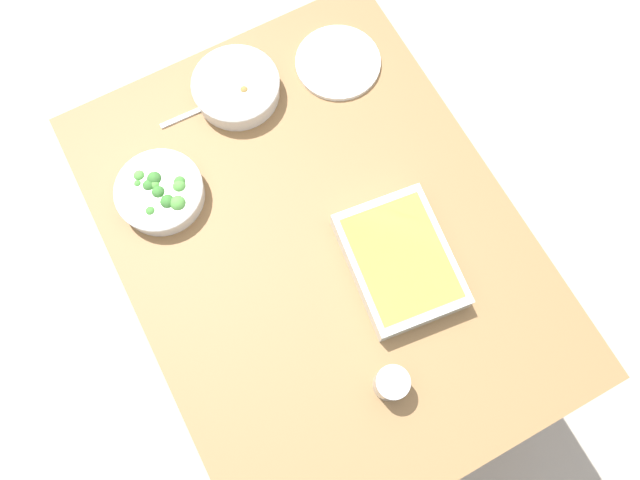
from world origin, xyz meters
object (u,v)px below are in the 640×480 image
(stew_bowl, at_px, (237,87))
(broccoli_bowl, at_px, (160,192))
(side_plate, at_px, (338,62))
(spoon_by_stew, at_px, (202,108))
(baking_dish, at_px, (400,261))
(drink_cup, at_px, (391,384))

(stew_bowl, xyz_separation_m, broccoli_bowl, (-0.17, 0.28, -0.00))
(side_plate, height_order, spoon_by_stew, side_plate)
(broccoli_bowl, distance_m, baking_dish, 0.58)
(side_plate, bearing_deg, broccoli_bowl, 102.93)
(broccoli_bowl, relative_size, side_plate, 0.95)
(stew_bowl, bearing_deg, drink_cup, 178.20)
(stew_bowl, distance_m, broccoli_bowl, 0.33)
(baking_dish, xyz_separation_m, side_plate, (0.54, -0.13, -0.03))
(side_plate, bearing_deg, stew_bowl, 80.89)
(stew_bowl, height_order, drink_cup, drink_cup)
(broccoli_bowl, bearing_deg, spoon_by_stew, -46.96)
(stew_bowl, bearing_deg, side_plate, -99.11)
(drink_cup, relative_size, spoon_by_stew, 0.48)
(baking_dish, bearing_deg, stew_bowl, 12.64)
(stew_bowl, height_order, spoon_by_stew, stew_bowl)
(baking_dish, relative_size, side_plate, 1.48)
(broccoli_bowl, height_order, side_plate, broccoli_bowl)
(spoon_by_stew, bearing_deg, broccoli_bowl, 133.04)
(broccoli_bowl, distance_m, spoon_by_stew, 0.25)
(stew_bowl, distance_m, drink_cup, 0.81)
(stew_bowl, height_order, broccoli_bowl, broccoli_bowl)
(stew_bowl, relative_size, drink_cup, 2.59)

